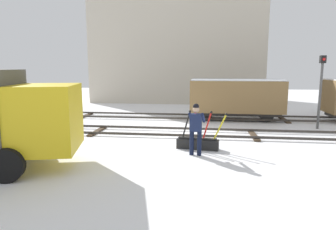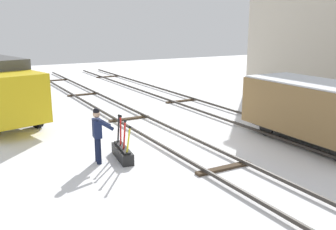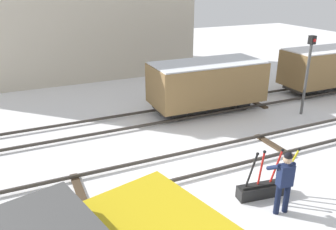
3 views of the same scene
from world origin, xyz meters
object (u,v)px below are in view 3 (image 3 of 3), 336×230
object	(u,v)px
freight_car_back_track	(333,66)
signal_post	(308,67)
rail_worker	(284,179)
switch_lever_frame	(264,188)
freight_car_far_end	(207,83)

from	to	relation	value
freight_car_back_track	signal_post	bearing A→B (deg)	-151.70
freight_car_back_track	rail_worker	bearing A→B (deg)	-142.93
switch_lever_frame	freight_car_back_track	xyz separation A→B (m)	(9.78, 6.54, 1.10)
switch_lever_frame	freight_car_back_track	bearing A→B (deg)	41.82
signal_post	freight_car_back_track	size ratio (longest dim) A/B	0.61
freight_car_far_end	freight_car_back_track	distance (m)	7.82
rail_worker	freight_car_back_track	bearing A→B (deg)	44.64
freight_car_back_track	switch_lever_frame	bearing A→B (deg)	-145.74
rail_worker	signal_post	xyz separation A→B (m)	(5.76, 5.15, 1.17)
freight_car_far_end	rail_worker	bearing A→B (deg)	-104.56
rail_worker	signal_post	size ratio (longest dim) A/B	0.50
rail_worker	freight_car_back_track	world-z (taller)	freight_car_back_track
signal_post	freight_car_far_end	size ratio (longest dim) A/B	0.69
freight_car_far_end	freight_car_back_track	size ratio (longest dim) A/B	0.89
switch_lever_frame	freight_car_far_end	bearing A→B (deg)	81.35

